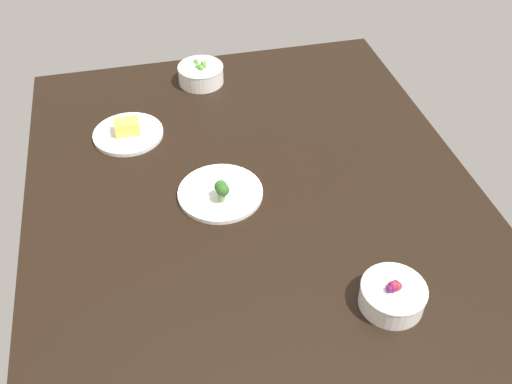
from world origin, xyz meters
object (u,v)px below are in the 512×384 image
Objects in this scene: plate_broccoli at (220,192)px; bowl_peas at (201,74)px; bowl_berries at (393,295)px; plate_cheese at (128,132)px.

bowl_peas is at bearing 175.87° from plate_broccoli.
bowl_berries is 49.69cm from plate_broccoli.
plate_cheese is at bearing -145.42° from bowl_berries.
plate_broccoli is (53.66, -3.87, -2.05)cm from bowl_peas.
bowl_peas reaches higher than plate_cheese.
plate_broccoli reaches higher than plate_cheese.
bowl_berries reaches higher than plate_broccoli.
bowl_peas is at bearing 133.28° from plate_cheese.
plate_cheese is 0.92× the size of plate_broccoli.
bowl_peas is 97.56cm from bowl_berries.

